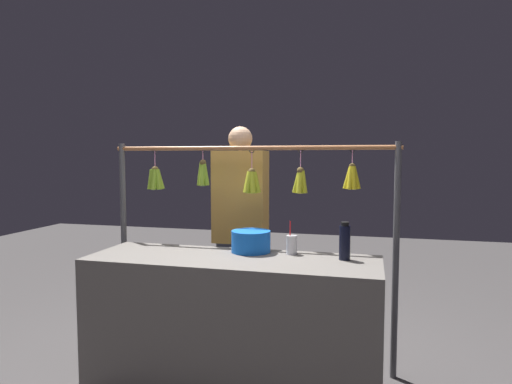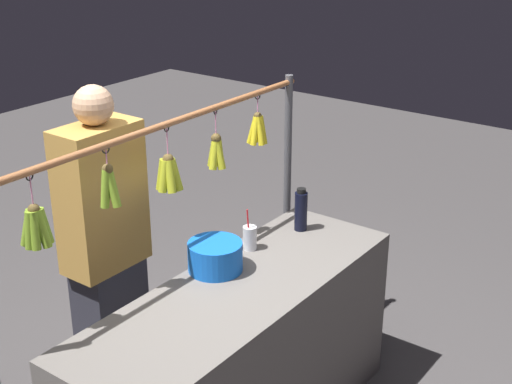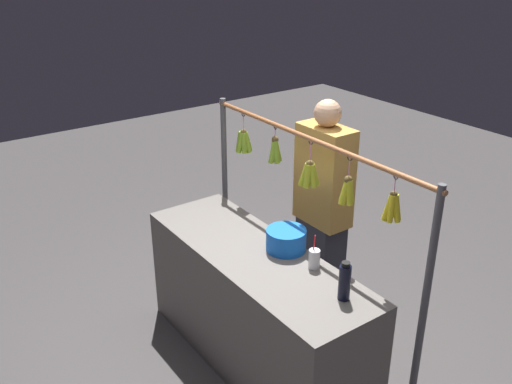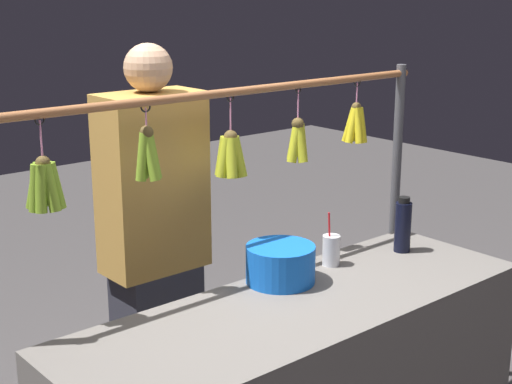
{
  "view_description": "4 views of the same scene",
  "coord_description": "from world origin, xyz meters",
  "views": [
    {
      "loc": [
        -0.85,
        2.69,
        1.51
      ],
      "look_at": [
        -0.16,
        0.0,
        1.29
      ],
      "focal_mm": 31.46,
      "sensor_mm": 36.0,
      "label": 1
    },
    {
      "loc": [
        2.31,
        1.81,
        2.55
      ],
      "look_at": [
        -0.14,
        0.0,
        1.3
      ],
      "focal_mm": 51.06,
      "sensor_mm": 36.0,
      "label": 2
    },
    {
      "loc": [
        -2.58,
        1.84,
        2.74
      ],
      "look_at": [
        -0.0,
        0.0,
        1.31
      ],
      "focal_mm": 39.51,
      "sensor_mm": 36.0,
      "label": 3
    },
    {
      "loc": [
        1.75,
        1.79,
        1.96
      ],
      "look_at": [
        0.21,
        0.0,
        1.32
      ],
      "focal_mm": 53.02,
      "sensor_mm": 36.0,
      "label": 4
    }
  ],
  "objects": [
    {
      "name": "market_counter",
      "position": [
        0.0,
        0.0,
        0.44
      ],
      "size": [
        1.87,
        0.61,
        0.87
      ],
      "primitive_type": "cube",
      "color": "#66605B",
      "rests_on": "ground"
    },
    {
      "name": "display_rack",
      "position": [
        0.02,
        -0.42,
        1.16
      ],
      "size": [
        2.11,
        0.14,
        1.62
      ],
      "color": "#4C4C51",
      "rests_on": "ground"
    },
    {
      "name": "water_bottle",
      "position": [
        -0.7,
        -0.11,
        0.98
      ],
      "size": [
        0.07,
        0.07,
        0.24
      ],
      "color": "black",
      "rests_on": "market_counter"
    },
    {
      "name": "blue_bucket",
      "position": [
        -0.07,
        -0.19,
        0.94
      ],
      "size": [
        0.26,
        0.26,
        0.14
      ],
      "primitive_type": "cylinder",
      "color": "blue",
      "rests_on": "market_counter"
    },
    {
      "name": "drink_cup",
      "position": [
        -0.35,
        -0.19,
        0.93
      ],
      "size": [
        0.07,
        0.07,
        0.22
      ],
      "color": "silver",
      "rests_on": "market_counter"
    },
    {
      "name": "vendor_person",
      "position": [
        0.15,
        -0.71,
        0.87
      ],
      "size": [
        0.42,
        0.23,
        1.75
      ],
      "color": "#2D2D38",
      "rests_on": "ground"
    }
  ]
}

